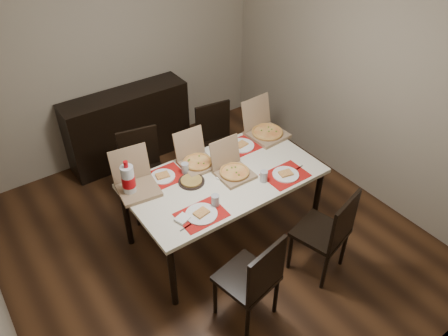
{
  "coord_description": "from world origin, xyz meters",
  "views": [
    {
      "loc": [
        -1.67,
        -2.59,
        3.29
      ],
      "look_at": [
        0.17,
        -0.01,
        0.85
      ],
      "focal_mm": 35.0,
      "sensor_mm": 36.0,
      "label": 1
    }
  ],
  "objects": [
    {
      "name": "dip_bowl",
      "position": [
        0.3,
        0.22,
        0.76
      ],
      "size": [
        0.12,
        0.12,
        0.03
      ],
      "primitive_type": "imported",
      "rotation": [
        0.0,
        0.0,
        0.13
      ],
      "color": "white",
      "rests_on": "dining_table"
    },
    {
      "name": "room_walls",
      "position": [
        0.0,
        0.43,
        1.73
      ],
      "size": [
        3.84,
        4.02,
        2.62
      ],
      "color": "gray",
      "rests_on": "ground"
    },
    {
      "name": "dining_table",
      "position": [
        0.17,
        -0.01,
        0.68
      ],
      "size": [
        1.8,
        1.0,
        0.75
      ],
      "color": "beige",
      "rests_on": "ground"
    },
    {
      "name": "chair_near_right",
      "position": [
        0.64,
        -0.92,
        0.51
      ],
      "size": [
        0.51,
        0.51,
        0.93
      ],
      "color": "black",
      "rests_on": "ground"
    },
    {
      "name": "pizza_box_right",
      "position": [
        0.93,
        0.32,
        0.81
      ],
      "size": [
        0.39,
        0.43,
        0.37
      ],
      "color": "#896C4F",
      "rests_on": "dining_table"
    },
    {
      "name": "setting_far_right",
      "position": [
        0.55,
        0.3,
        0.77
      ],
      "size": [
        0.47,
        0.3,
        0.11
      ],
      "color": "#B40D0C",
      "rests_on": "dining_table"
    },
    {
      "name": "setting_far_left",
      "position": [
        -0.27,
        0.3,
        0.77
      ],
      "size": [
        0.48,
        0.3,
        0.11
      ],
      "color": "#B40D0C",
      "rests_on": "dining_table"
    },
    {
      "name": "ground",
      "position": [
        0.0,
        0.0,
        -0.01
      ],
      "size": [
        3.8,
        4.0,
        0.02
      ],
      "primitive_type": "cube",
      "color": "#422614",
      "rests_on": "ground"
    },
    {
      "name": "faina_plate",
      "position": [
        -0.12,
        0.1,
        0.76
      ],
      "size": [
        0.24,
        0.24,
        0.03
      ],
      "color": "black",
      "rests_on": "dining_table"
    },
    {
      "name": "chair_far_left",
      "position": [
        -0.27,
        0.83,
        0.51
      ],
      "size": [
        0.49,
        0.49,
        0.93
      ],
      "color": "black",
      "rests_on": "ground"
    },
    {
      "name": "chair_far_right",
      "position": [
        0.66,
        0.81,
        0.51
      ],
      "size": [
        0.47,
        0.47,
        0.93
      ],
      "color": "black",
      "rests_on": "ground"
    },
    {
      "name": "napkin_loose",
      "position": [
        0.16,
        -0.02,
        0.76
      ],
      "size": [
        0.16,
        0.15,
        0.02
      ],
      "primitive_type": "cube",
      "rotation": [
        0.0,
        0.0,
        0.45
      ],
      "color": "white",
      "rests_on": "dining_table"
    },
    {
      "name": "pizza_box_left",
      "position": [
        -0.57,
        0.31,
        0.81
      ],
      "size": [
        0.39,
        0.43,
        0.35
      ],
      "color": "#896C4F",
      "rests_on": "dining_table"
    },
    {
      "name": "soda_bottle",
      "position": [
        -0.65,
        0.28,
        0.9
      ],
      "size": [
        0.12,
        0.12,
        0.35
      ],
      "color": "silver",
      "rests_on": "dining_table"
    },
    {
      "name": "pizza_box_extra",
      "position": [
        0.06,
        0.31,
        0.8
      ],
      "size": [
        0.32,
        0.36,
        0.31
      ],
      "color": "#896C4F",
      "rests_on": "dining_table"
    },
    {
      "name": "sideboard",
      "position": [
        0.0,
        1.78,
        0.45
      ],
      "size": [
        1.5,
        0.4,
        0.9
      ],
      "primitive_type": "cube",
      "color": "black",
      "rests_on": "ground"
    },
    {
      "name": "setting_near_left",
      "position": [
        -0.26,
        -0.31,
        0.77
      ],
      "size": [
        0.45,
        0.3,
        0.11
      ],
      "color": "#B40D0C",
      "rests_on": "dining_table"
    },
    {
      "name": "pizza_box_center",
      "position": [
        0.26,
        -0.02,
        0.8
      ],
      "size": [
        0.32,
        0.35,
        0.31
      ],
      "color": "#896C4F",
      "rests_on": "dining_table"
    },
    {
      "name": "setting_near_right",
      "position": [
        0.59,
        -0.31,
        0.77
      ],
      "size": [
        0.49,
        0.3,
        0.11
      ],
      "color": "#B40D0C",
      "rests_on": "dining_table"
    },
    {
      "name": "chair_near_left",
      "position": [
        -0.21,
        -0.94,
        0.51
      ],
      "size": [
        0.49,
        0.49,
        0.93
      ],
      "color": "black",
      "rests_on": "ground"
    }
  ]
}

